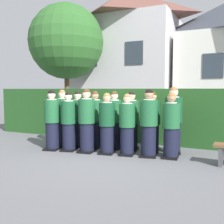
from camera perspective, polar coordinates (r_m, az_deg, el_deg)
ground_plane at (r=6.96m, az=-1.05°, el=-8.83°), size 60.00×60.00×0.00m
student_front_row_0 at (r=7.45m, az=-12.68°, el=-1.98°), size 0.47×0.55×1.63m
student_front_row_1 at (r=7.26m, az=-9.23°, el=-2.26°), size 0.46×0.52×1.59m
student_front_row_2 at (r=7.01m, az=-5.43°, el=-2.17°), size 0.44×0.55×1.66m
student_front_row_3 at (r=6.83m, az=-1.10°, el=-2.77°), size 0.43×0.50×1.56m
student_front_row_4 at (r=6.70m, az=3.24°, el=-3.01°), size 0.43×0.50×1.54m
student_front_row_5 at (r=6.59m, az=7.85°, el=-2.66°), size 0.48×0.56×1.66m
student_front_row_6 at (r=6.54m, az=12.49°, el=-3.16°), size 0.41×0.48×1.57m
student_rear_row_0 at (r=7.95m, az=-10.53°, el=-1.48°), size 0.46×0.53×1.64m
student_rear_row_1 at (r=7.78m, az=-7.27°, el=-1.72°), size 0.44×0.54×1.60m
student_rear_row_2 at (r=7.58m, az=-3.62°, el=-1.85°), size 0.42×0.52×1.60m
student_rear_row_3 at (r=7.40m, az=0.50°, el=-2.02°), size 0.43×0.51×1.60m
student_rear_row_4 at (r=7.26m, az=4.16°, el=-2.17°), size 0.45×0.54×1.60m
student_rear_row_5 at (r=7.14m, az=8.61°, el=-2.39°), size 0.41×0.48×1.59m
student_rear_row_6 at (r=7.08m, az=12.95°, el=-1.98°), size 0.49×0.58×1.72m
hedge at (r=8.55m, az=4.63°, el=-0.62°), size 10.60×0.70×1.67m
school_building_annex at (r=15.32m, az=2.97°, el=12.26°), size 5.79×4.08×7.08m
oak_tree_left at (r=13.59m, az=-9.73°, el=14.53°), size 3.62×3.62×5.76m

